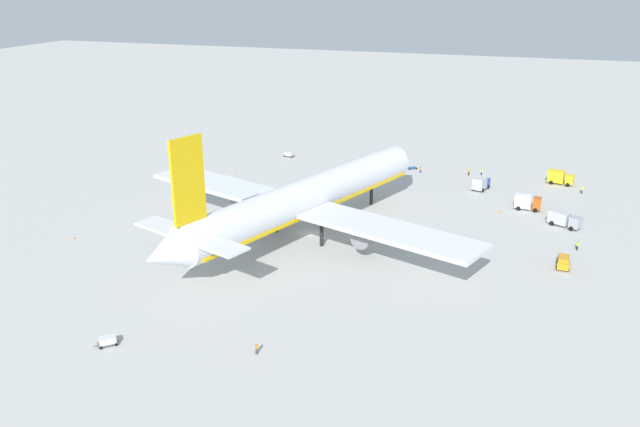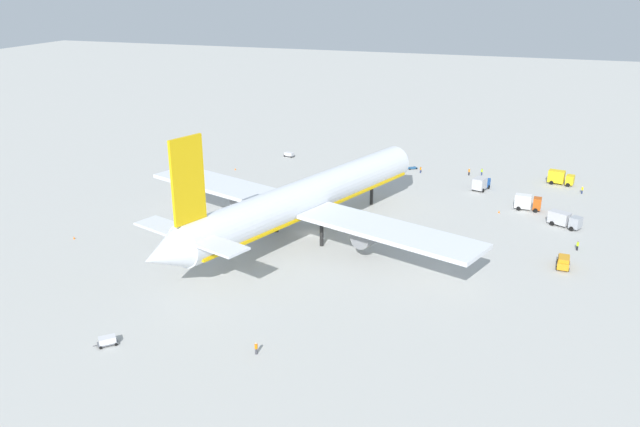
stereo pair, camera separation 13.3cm
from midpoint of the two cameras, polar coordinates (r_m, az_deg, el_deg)
The scene contains 20 objects.
ground_plane at distance 122.40m, azimuth -0.96°, elevation -1.78°, with size 600.00×600.00×0.00m, color #B2B2AD.
airliner at distance 118.95m, azimuth -1.33°, elevation 1.28°, with size 70.67×70.42×24.03m.
service_truck_0 at distance 160.83m, azimuth 20.39°, elevation 3.00°, with size 3.42×6.03×3.15m.
service_truck_1 at distance 133.84m, azimuth 20.72°, elevation -0.48°, with size 4.80×6.48×2.76m.
service_truck_2 at distance 140.86m, azimuth 17.80°, elevation 0.97°, with size 2.56×5.32×3.17m.
service_truck_3 at distance 151.24m, azimuth 14.00°, elevation 2.60°, with size 5.40×3.79×2.94m.
service_van at distance 115.66m, azimuth 20.66°, elevation -3.98°, with size 4.48×2.24×1.97m.
baggage_cart_0 at distance 174.56m, azimuth -2.71°, elevation 5.22°, with size 2.03×3.45×1.19m.
baggage_cart_1 at distance 164.98m, azimuth 8.12°, elevation 4.00°, with size 2.58×2.89×0.40m.
baggage_cart_2 at distance 91.44m, azimuth -18.17°, elevation -10.57°, with size 2.78×2.83×1.19m.
ground_worker_0 at distance 123.60m, azimuth 21.74°, elevation -2.65°, with size 0.55×0.55×1.73m.
ground_worker_1 at distance 85.47m, azimuth -5.59°, elevation -11.71°, with size 0.48×0.48×1.69m.
ground_worker_2 at distance 162.67m, azimuth 14.07°, elevation 3.58°, with size 0.43×0.43×1.74m.
ground_worker_3 at distance 161.88m, azimuth 13.00°, elevation 3.59°, with size 0.42×0.42×1.77m.
ground_worker_4 at distance 161.60m, azimuth 8.86°, elevation 3.82°, with size 0.47×0.47×1.64m.
ground_worker_5 at distance 155.71m, azimuth 22.09°, elevation 1.93°, with size 0.56×0.56×1.77m.
traffic_cone_0 at distance 156.65m, azimuth -10.51°, elevation 2.98°, with size 0.36×0.36×0.55m, color orange.
traffic_cone_1 at distance 137.89m, azimuth 15.50°, elevation 0.16°, with size 0.36×0.36×0.55m, color orange.
traffic_cone_2 at distance 128.19m, azimuth -20.80°, elevation -2.00°, with size 0.36×0.36×0.55m, color orange.
traffic_cone_3 at distance 163.76m, azimuth -7.44°, elevation 3.91°, with size 0.36×0.36×0.55m, color orange.
Camera 2 is at (-106.71, -38.40, 46.05)m, focal length 36.38 mm.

